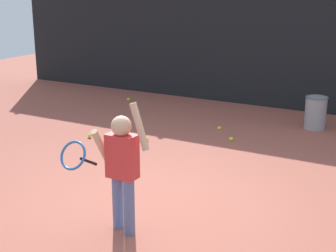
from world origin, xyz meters
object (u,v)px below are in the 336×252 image
tennis_player (120,164)px  tennis_ball_7 (219,128)px  tennis_ball_2 (146,139)px  tennis_ball_6 (128,99)px  tennis_ball_3 (231,139)px  ball_hopper (316,112)px  tennis_ball_0 (90,136)px

tennis_player → tennis_ball_7: bearing=99.5°
tennis_ball_2 → tennis_ball_6: same height
tennis_player → tennis_ball_3: 3.40m
tennis_player → tennis_ball_7: (-0.58, 3.79, -0.69)m
tennis_ball_2 → ball_hopper: bearing=43.0°
tennis_ball_2 → tennis_ball_3: bearing=29.3°
tennis_player → tennis_ball_2: (-1.35, 2.66, -0.69)m
tennis_ball_3 → tennis_ball_6: same height
tennis_ball_3 → tennis_ball_7: (-0.41, 0.47, 0.00)m
ball_hopper → tennis_ball_7: 1.67m
ball_hopper → tennis_ball_3: bearing=-126.0°
tennis_player → tennis_ball_0: (-2.24, 2.36, -0.69)m
tennis_player → tennis_ball_2: tennis_player is taller
tennis_ball_0 → tennis_ball_3: same height
tennis_player → tennis_ball_3: size_ratio=20.46×
tennis_ball_7 → tennis_ball_0: bearing=-139.2°
ball_hopper → tennis_ball_3: (-0.99, -1.35, -0.26)m
tennis_player → tennis_ball_3: (-0.17, 3.32, -0.69)m
tennis_ball_0 → tennis_ball_6: same height
tennis_player → ball_hopper: bearing=80.9°
ball_hopper → tennis_ball_3: size_ratio=8.52×
tennis_ball_2 → tennis_ball_3: (1.17, 0.66, 0.00)m
tennis_ball_0 → tennis_ball_3: bearing=24.9°
ball_hopper → tennis_ball_3: ball_hopper is taller
tennis_player → ball_hopper: size_ratio=2.40×
tennis_ball_0 → tennis_ball_7: size_ratio=1.00×
tennis_player → tennis_ball_7: 3.90m
tennis_ball_6 → tennis_ball_3: bearing=-27.4°
tennis_ball_3 → tennis_ball_0: bearing=-155.1°
tennis_player → tennis_ball_7: size_ratio=20.46×
tennis_ball_7 → tennis_ball_3: bearing=-49.1°
ball_hopper → tennis_ball_6: 3.97m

